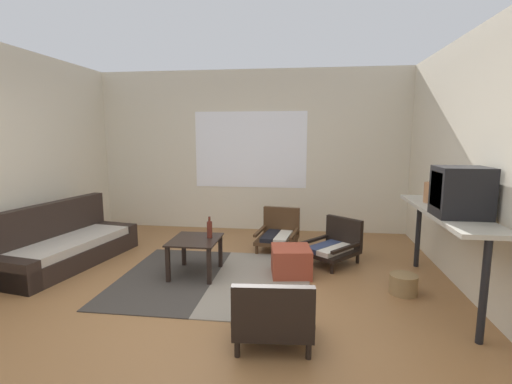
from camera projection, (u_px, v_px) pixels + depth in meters
name	position (u px, v px, depth m)	size (l,w,h in m)	color
ground_plane	(205.00, 306.00, 3.63)	(7.80, 7.80, 0.00)	olive
far_wall_with_window	(251.00, 151.00, 6.42)	(5.60, 0.13, 2.70)	beige
side_wall_right	(499.00, 167.00, 3.37)	(0.12, 6.60, 2.70)	beige
area_rug	(214.00, 279.00, 4.30)	(2.16, 1.92, 0.01)	#38332D
couch	(65.00, 246.00, 4.79)	(1.03, 1.96, 0.77)	black
coffee_table	(195.00, 246.00, 4.39)	(0.55, 0.63, 0.43)	black
armchair_by_window	(279.00, 232.00, 5.42)	(0.62, 0.70, 0.57)	#472D19
armchair_striped_foreground	(273.00, 317.00, 2.90)	(0.66, 0.59, 0.56)	black
armchair_corner	(335.00, 244.00, 4.84)	(0.81, 0.83, 0.56)	black
ottoman_orange	(291.00, 261.00, 4.40)	(0.45, 0.45, 0.33)	#993D28
console_shelf	(446.00, 219.00, 3.73)	(0.44, 1.89, 0.90)	#B2AD9E
crt_television	(461.00, 192.00, 3.38)	(0.44, 0.39, 0.46)	black
clay_vase	(434.00, 191.00, 4.11)	(0.21, 0.21, 0.35)	#A87047
glass_bottle	(210.00, 229.00, 4.41)	(0.06, 0.06, 0.25)	#5B2319
wicker_basket	(403.00, 284.00, 3.90)	(0.28, 0.28, 0.20)	olive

